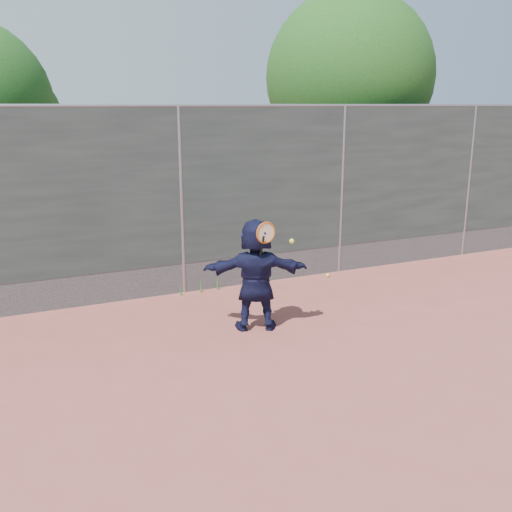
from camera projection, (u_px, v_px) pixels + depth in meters
name	position (u px, v px, depth m)	size (l,w,h in m)	color
ground	(278.00, 383.00, 6.38)	(80.00, 80.00, 0.00)	#9E4C42
player	(256.00, 274.00, 7.75)	(1.44, 0.46, 1.56)	#131534
ball_ground	(328.00, 275.00, 10.28)	(0.07, 0.07, 0.07)	yellow
fence	(181.00, 198.00, 9.06)	(20.00, 0.06, 3.03)	#38423D
swing_action	(268.00, 235.00, 7.47)	(0.60, 0.14, 0.51)	#BF5312
tree_right	(355.00, 82.00, 12.41)	(3.78, 3.60, 5.39)	#382314
weed_clump	(203.00, 284.00, 9.44)	(0.68, 0.07, 0.30)	#387226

